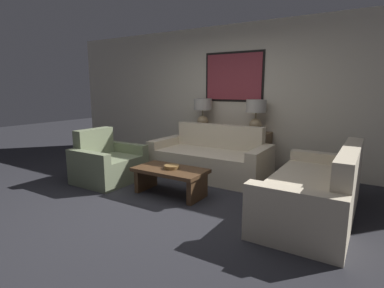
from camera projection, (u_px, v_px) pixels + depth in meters
The scene contains 10 objects.
ground_plane at pixel (155, 204), 3.91m from camera, with size 20.00×20.00×0.00m, color #28282D.
back_wall at pixel (234, 97), 5.72m from camera, with size 8.08×0.12×2.65m.
console_table at pixel (227, 149), 5.67m from camera, with size 1.60×0.39×0.72m.
table_lamp_left at pixel (203, 109), 5.82m from camera, with size 0.35×0.35×0.57m.
table_lamp_right at pixel (256, 112), 5.26m from camera, with size 0.35×0.35×0.57m.
couch_by_back_wall at pixel (210, 159), 5.13m from camera, with size 1.99×0.92×0.86m.
couch_by_side at pixel (315, 192), 3.51m from camera, with size 0.92×1.99×0.86m.
coffee_table at pixel (170, 176), 4.23m from camera, with size 1.03×0.55×0.38m.
decorative_bowl at pixel (172, 167), 4.20m from camera, with size 0.22×0.22×0.05m.
armchair_near_back_wall at pixel (108, 164), 4.87m from camera, with size 0.84×0.96×0.83m.
Camera 1 is at (2.37, -2.88, 1.50)m, focal length 28.00 mm.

